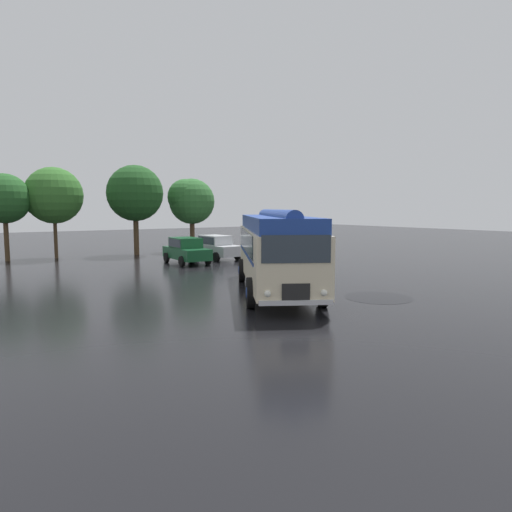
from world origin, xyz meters
TOP-DOWN VIEW (x-y plane):
  - ground_plane at (0.00, 0.00)m, footprint 120.00×120.00m
  - vintage_bus at (-0.53, -0.13)m, footprint 7.10×9.98m
  - car_near_left at (0.72, 11.21)m, footprint 2.11×4.27m
  - car_mid_left at (3.52, 12.30)m, footprint 2.22×4.32m
  - tree_far_left at (-8.75, 19.04)m, footprint 3.32×3.32m
  - tree_left_of_centre at (-5.77, 19.23)m, footprint 4.00×3.96m
  - tree_centre at (0.07, 18.39)m, footprint 4.21×4.21m
  - tree_right_of_centre at (4.65, 18.63)m, footprint 3.86×3.72m
  - puddle_patch at (2.07, -3.47)m, footprint 2.67×2.67m

SIDE VIEW (x-z plane):
  - ground_plane at x=0.00m, z-range 0.00..0.00m
  - puddle_patch at x=2.07m, z-range 0.00..0.01m
  - car_near_left at x=0.72m, z-range 0.02..1.68m
  - car_mid_left at x=3.52m, z-range 0.02..1.68m
  - vintage_bus at x=-0.53m, z-range 0.15..3.64m
  - tree_far_left at x=-8.75m, z-range 1.24..7.10m
  - tree_right_of_centre at x=4.65m, z-range 1.22..7.20m
  - tree_left_of_centre at x=-5.77m, z-range 1.18..7.61m
  - tree_centre at x=0.07m, z-range 1.31..8.10m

